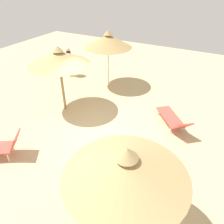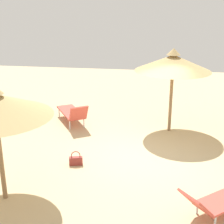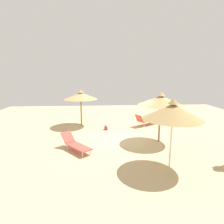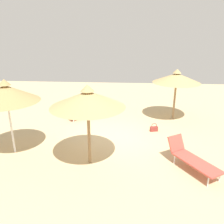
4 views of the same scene
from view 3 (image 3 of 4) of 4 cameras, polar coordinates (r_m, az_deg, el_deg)
ground at (r=11.43m, az=3.82°, el=-8.13°), size 24.00×24.00×0.10m
parasol_umbrella_center at (r=10.61m, az=14.53°, el=3.39°), size 2.49×2.49×2.83m
parasol_umbrella_near_right at (r=7.63m, az=17.93°, el=0.17°), size 2.34×2.34×2.86m
parasol_umbrella_edge at (r=13.86m, az=-9.47°, el=4.84°), size 2.43×2.43×2.68m
lounge_chair_near_left at (r=14.27m, az=10.30°, el=-2.32°), size 1.58×1.99×0.91m
lounge_chair_back at (r=9.70m, az=-11.02°, el=-9.42°), size 1.89×1.73×0.78m
handbag at (r=13.04m, az=-1.86°, el=-4.77°), size 0.39×0.21×0.41m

